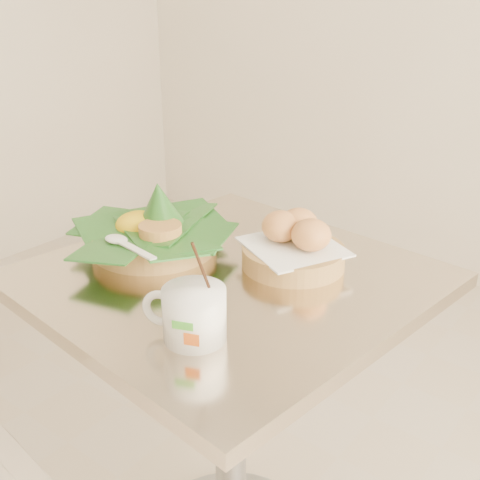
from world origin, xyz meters
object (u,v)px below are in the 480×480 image
Objects in this scene: bread_basket at (295,245)px; coffee_mug at (193,313)px; cafe_table at (230,367)px; rice_basket at (153,230)px.

coffee_mug is at bearing -85.85° from bread_basket.
rice_basket is at bearing -178.47° from cafe_table.
rice_basket is 0.31m from bread_basket.
coffee_mug is (0.31, -0.21, 0.00)m from rice_basket.
coffee_mug is at bearing -34.72° from rice_basket.
coffee_mug is (0.02, -0.33, 0.00)m from bread_basket.
rice_basket is (-0.20, -0.01, 0.27)m from cafe_table.
bread_basket is 0.33m from coffee_mug.
cafe_table is 3.31× the size of bread_basket.
rice_basket is at bearing 145.28° from coffee_mug.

